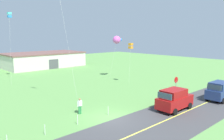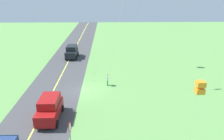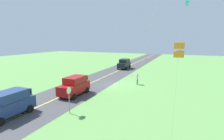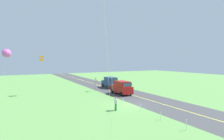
{
  "view_description": "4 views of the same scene",
  "coord_description": "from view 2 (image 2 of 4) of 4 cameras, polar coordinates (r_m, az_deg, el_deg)",
  "views": [
    {
      "loc": [
        -14.29,
        -15.56,
        7.88
      ],
      "look_at": [
        3.39,
        3.39,
        3.87
      ],
      "focal_mm": 37.21,
      "sensor_mm": 36.0,
      "label": 1
    },
    {
      "loc": [
        25.95,
        2.81,
        12.26
      ],
      "look_at": [
        3.11,
        3.37,
        3.86
      ],
      "focal_mm": 35.88,
      "sensor_mm": 36.0,
      "label": 2
    },
    {
      "loc": [
        23.54,
        9.36,
        6.66
      ],
      "look_at": [
        3.48,
        0.83,
        2.85
      ],
      "focal_mm": 27.91,
      "sensor_mm": 36.0,
      "label": 3
    },
    {
      "loc": [
        -18.65,
        12.84,
        5.71
      ],
      "look_at": [
        2.87,
        0.99,
        4.4
      ],
      "focal_mm": 28.18,
      "sensor_mm": 36.0,
      "label": 4
    }
  ],
  "objects": [
    {
      "name": "fence_post_2",
      "position": [
        31.56,
        -5.15,
        -1.86
      ],
      "size": [
        0.05,
        0.05,
        0.9
      ],
      "primitive_type": "cylinder",
      "color": "silver",
      "rests_on": "ground"
    },
    {
      "name": "kite_pink_drift",
      "position": [
        15.96,
        21.54,
        -4.16
      ],
      "size": [
        0.81,
        0.56,
        6.5
      ],
      "color": "silver",
      "rests_on": "ground"
    },
    {
      "name": "car_suv_foreground",
      "position": [
        23.13,
        -15.64,
        -9.32
      ],
      "size": [
        4.4,
        2.12,
        2.24
      ],
      "color": "maroon",
      "rests_on": "ground"
    },
    {
      "name": "fence_post_1",
      "position": [
        34.45,
        -4.84,
        0.07
      ],
      "size": [
        0.05,
        0.05,
        0.9
      ],
      "primitive_type": "cylinder",
      "color": "silver",
      "rests_on": "ground"
    },
    {
      "name": "road_centre_stripe",
      "position": [
        29.49,
        -14.69,
        -5.07
      ],
      "size": [
        120.0,
        0.16,
        0.0
      ],
      "primitive_type": "cube",
      "color": "#E5E04C",
      "rests_on": "asphalt_road"
    },
    {
      "name": "ground_plane",
      "position": [
        28.85,
        -6.9,
        -5.22
      ],
      "size": [
        120.0,
        120.0,
        0.1
      ],
      "primitive_type": "cube",
      "color": "#60994C"
    },
    {
      "name": "car_parked_west_far",
      "position": [
        42.33,
        -10.22,
        4.66
      ],
      "size": [
        4.4,
        2.12,
        2.24
      ],
      "color": "black",
      "rests_on": "ground"
    },
    {
      "name": "person_adult_near",
      "position": [
        29.68,
        -1.16,
        -2.39
      ],
      "size": [
        0.58,
        0.22,
        1.6
      ],
      "rotation": [
        0.0,
        0.0,
        3.33
      ],
      "color": "#338C4C",
      "rests_on": "ground"
    },
    {
      "name": "asphalt_road",
      "position": [
        29.49,
        -14.69,
        -5.07
      ],
      "size": [
        120.0,
        7.0,
        0.0
      ],
      "primitive_type": "cube",
      "color": "#424244",
      "rests_on": "ground"
    },
    {
      "name": "stop_sign",
      "position": [
        18.3,
        -10.66,
        -15.07
      ],
      "size": [
        0.76,
        0.08,
        2.56
      ],
      "color": "gray",
      "rests_on": "ground"
    },
    {
      "name": "fence_post_3",
      "position": [
        28.25,
        -5.59,
        -4.61
      ],
      "size": [
        0.05,
        0.05,
        0.9
      ],
      "primitive_type": "cylinder",
      "color": "silver",
      "rests_on": "ground"
    },
    {
      "name": "fence_post_0",
      "position": [
        37.16,
        -4.6,
        1.6
      ],
      "size": [
        0.05,
        0.05,
        0.9
      ],
      "primitive_type": "cylinder",
      "color": "silver",
      "rests_on": "ground"
    }
  ]
}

